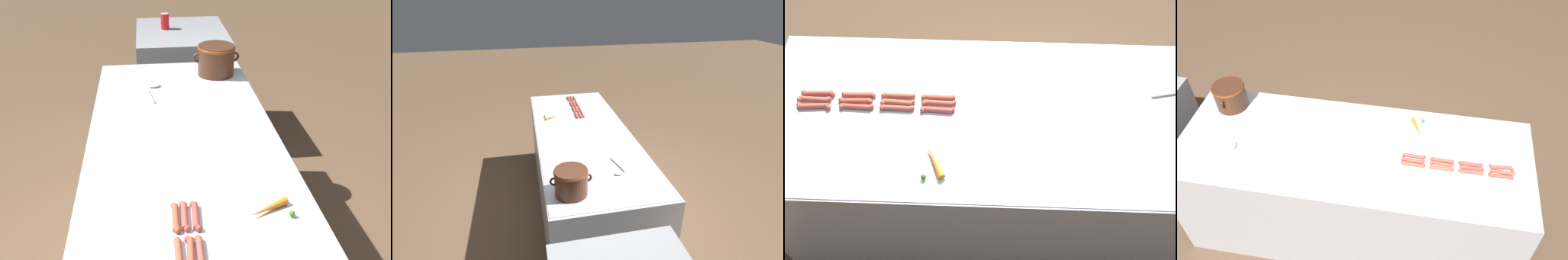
% 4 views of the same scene
% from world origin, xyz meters
% --- Properties ---
extents(ground_plane, '(20.00, 20.00, 0.00)m').
position_xyz_m(ground_plane, '(0.00, 0.00, 0.00)').
color(ground_plane, brown).
extents(griddle_counter, '(0.90, 2.41, 0.89)m').
position_xyz_m(griddle_counter, '(0.00, 0.00, 0.44)').
color(griddle_counter, '#ADAFB5').
rests_on(griddle_counter, ground_plane).
extents(hot_dog_0, '(0.03, 0.16, 0.02)m').
position_xyz_m(hot_dog_0, '(-0.08, -0.97, 0.90)').
color(hot_dog_0, '#AB453B').
rests_on(hot_dog_0, griddle_counter).
extents(hot_dog_1, '(0.03, 0.16, 0.02)m').
position_xyz_m(hot_dog_1, '(-0.08, -0.79, 0.90)').
color(hot_dog_1, '#AB4B3E').
rests_on(hot_dog_1, griddle_counter).
extents(hot_dog_2, '(0.03, 0.16, 0.02)m').
position_xyz_m(hot_dog_2, '(-0.08, -0.60, 0.90)').
color(hot_dog_2, '#B2533C').
rests_on(hot_dog_2, griddle_counter).
extents(hot_dog_3, '(0.03, 0.16, 0.02)m').
position_xyz_m(hot_dog_3, '(-0.08, -0.42, 0.90)').
color(hot_dog_3, '#B55238').
rests_on(hot_dog_3, griddle_counter).
extents(hot_dog_4, '(0.03, 0.16, 0.02)m').
position_xyz_m(hot_dog_4, '(-0.05, -0.98, 0.90)').
color(hot_dog_4, '#AF5141').
rests_on(hot_dog_4, griddle_counter).
extents(hot_dog_5, '(0.03, 0.16, 0.02)m').
position_xyz_m(hot_dog_5, '(-0.05, -0.79, 0.90)').
color(hot_dog_5, '#B24A39').
rests_on(hot_dog_5, griddle_counter).
extents(hot_dog_6, '(0.03, 0.16, 0.02)m').
position_xyz_m(hot_dog_6, '(-0.05, -0.60, 0.90)').
color(hot_dog_6, '#AC4F3A').
rests_on(hot_dog_6, griddle_counter).
extents(hot_dog_7, '(0.03, 0.16, 0.02)m').
position_xyz_m(hot_dog_7, '(-0.05, -0.41, 0.90)').
color(hot_dog_7, '#B64D41').
rests_on(hot_dog_7, griddle_counter).
extents(hot_dog_8, '(0.03, 0.16, 0.02)m').
position_xyz_m(hot_dog_8, '(-0.01, -0.98, 0.90)').
color(hot_dog_8, '#B14B3E').
rests_on(hot_dog_8, griddle_counter).
extents(hot_dog_9, '(0.03, 0.16, 0.02)m').
position_xyz_m(hot_dog_9, '(-0.01, -0.79, 0.90)').
color(hot_dog_9, '#AE4941').
rests_on(hot_dog_9, griddle_counter).
extents(hot_dog_10, '(0.03, 0.16, 0.02)m').
position_xyz_m(hot_dog_10, '(-0.01, -0.60, 0.90)').
color(hot_dog_10, '#AB4E41').
rests_on(hot_dog_10, griddle_counter).
extents(hot_dog_11, '(0.03, 0.16, 0.02)m').
position_xyz_m(hot_dog_11, '(-0.01, -0.42, 0.90)').
color(hot_dog_11, '#AE483F').
rests_on(hot_dog_11, griddle_counter).
extents(carrot, '(0.17, 0.10, 0.03)m').
position_xyz_m(carrot, '(0.26, -0.41, 0.91)').
color(carrot, orange).
rests_on(carrot, griddle_counter).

